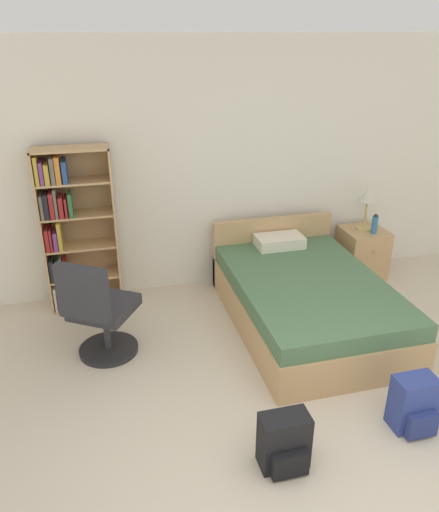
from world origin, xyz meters
TOP-DOWN VIEW (x-y plane):
  - wall_back at (0.00, 3.23)m, footprint 9.00×0.06m
  - bookshelf at (-1.54, 3.01)m, footprint 0.71×0.30m
  - bed at (0.58, 2.12)m, footprint 1.34×2.06m
  - office_chair at (-1.34, 2.02)m, footprint 0.69×0.72m
  - nightstand at (1.64, 2.91)m, footprint 0.47×0.49m
  - table_lamp at (1.63, 2.93)m, footprint 0.21×0.21m
  - water_bottle at (1.68, 2.80)m, footprint 0.07×0.07m
  - backpack_blue at (0.77, 0.60)m, footprint 0.30×0.26m
  - backpack_black at (-0.25, 0.50)m, footprint 0.32×0.24m

SIDE VIEW (x-z plane):
  - backpack_black at x=-0.25m, z-range -0.01..0.38m
  - backpack_blue at x=0.77m, z-range -0.01..0.40m
  - bed at x=0.58m, z-range -0.12..0.64m
  - nightstand at x=1.64m, z-range 0.00..0.56m
  - office_chair at x=-1.34m, z-range -0.04..0.93m
  - water_bottle at x=1.68m, z-range 0.55..0.77m
  - bookshelf at x=-1.54m, z-range 0.03..1.67m
  - table_lamp at x=1.63m, z-range 0.69..1.20m
  - wall_back at x=0.00m, z-range 0.00..2.60m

